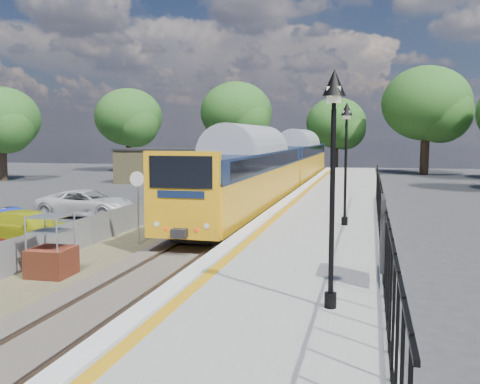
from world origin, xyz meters
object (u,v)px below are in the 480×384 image
(victorian_lamp_south, at_px, (333,134))
(car_yellow, at_px, (30,227))
(brick_plinth, at_px, (51,248))
(victorian_lamp_north, at_px, (346,135))
(car_white, at_px, (87,203))
(car_blue, at_px, (9,223))
(speed_sign, at_px, (138,195))
(train, at_px, (280,163))

(victorian_lamp_south, height_order, car_yellow, victorian_lamp_south)
(brick_plinth, bearing_deg, victorian_lamp_north, 37.40)
(victorian_lamp_north, xyz_separation_m, car_yellow, (-12.25, -1.87, -3.66))
(car_yellow, distance_m, car_white, 6.90)
(victorian_lamp_north, height_order, car_blue, victorian_lamp_north)
(brick_plinth, height_order, car_white, brick_plinth)
(speed_sign, bearing_deg, car_yellow, -173.16)
(victorian_lamp_south, relative_size, victorian_lamp_north, 1.00)
(victorian_lamp_north, distance_m, brick_plinth, 11.03)
(speed_sign, xyz_separation_m, car_yellow, (-4.45, -0.49, -1.35))
(car_yellow, bearing_deg, train, -14.56)
(car_yellow, bearing_deg, car_blue, 67.04)
(car_blue, height_order, car_yellow, car_yellow)
(train, height_order, car_blue, train)
(brick_plinth, bearing_deg, car_white, 114.92)
(speed_sign, relative_size, car_blue, 0.80)
(car_blue, distance_m, car_white, 5.89)
(victorian_lamp_north, relative_size, brick_plinth, 2.39)
(speed_sign, relative_size, car_white, 0.56)
(speed_sign, bearing_deg, car_blue, 176.78)
(victorian_lamp_south, bearing_deg, victorian_lamp_north, 91.15)
(car_white, bearing_deg, victorian_lamp_north, -110.43)
(train, distance_m, car_yellow, 20.29)
(victorian_lamp_north, bearing_deg, car_white, 160.14)
(brick_plinth, relative_size, car_white, 0.37)
(victorian_lamp_north, distance_m, speed_sign, 8.25)
(train, xyz_separation_m, car_white, (-8.28, -12.22, -1.63))
(train, distance_m, car_white, 14.85)
(victorian_lamp_north, height_order, brick_plinth, victorian_lamp_north)
(train, distance_m, brick_plinth, 23.73)
(car_yellow, bearing_deg, speed_sign, -78.17)
(victorian_lamp_north, bearing_deg, car_blue, -175.98)
(brick_plinth, height_order, car_blue, brick_plinth)
(car_yellow, height_order, car_white, car_white)
(brick_plinth, xyz_separation_m, speed_sign, (0.54, 5.00, 1.06))
(train, distance_m, speed_sign, 18.67)
(victorian_lamp_south, xyz_separation_m, train, (-5.50, 27.12, -1.96))
(victorian_lamp_south, distance_m, train, 27.74)
(victorian_lamp_south, height_order, speed_sign, victorian_lamp_south)
(car_blue, xyz_separation_m, car_white, (0.32, 5.88, 0.12))
(victorian_lamp_north, xyz_separation_m, brick_plinth, (-8.34, -6.38, -3.37))
(victorian_lamp_north, height_order, car_yellow, victorian_lamp_north)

